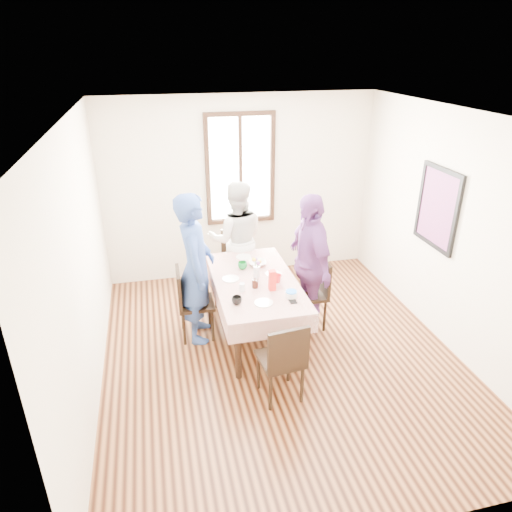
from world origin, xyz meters
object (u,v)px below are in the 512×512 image
(dining_table, at_px, (255,308))
(person_left, at_px, (196,269))
(chair_left, at_px, (196,303))
(chair_far, at_px, (237,263))
(person_far, at_px, (237,240))
(chair_right, at_px, (308,294))
(person_right, at_px, (309,264))
(chair_near, at_px, (280,359))

(dining_table, height_order, person_left, person_left)
(chair_left, bearing_deg, chair_far, 145.50)
(dining_table, bearing_deg, person_left, 167.33)
(dining_table, bearing_deg, person_far, 90.00)
(chair_right, bearing_deg, dining_table, 95.18)
(chair_far, xyz_separation_m, person_left, (-0.68, -0.97, 0.46))
(chair_left, relative_size, person_right, 0.52)
(person_far, bearing_deg, person_left, 62.77)
(dining_table, distance_m, chair_right, 0.70)
(chair_far, relative_size, person_left, 0.50)
(dining_table, distance_m, person_far, 1.19)
(chair_left, distance_m, chair_far, 1.19)
(chair_far, bearing_deg, chair_near, 94.90)
(person_far, bearing_deg, chair_left, 62.03)
(chair_left, bearing_deg, chair_near, 30.06)
(chair_left, xyz_separation_m, person_far, (0.70, 0.95, 0.38))
(person_right, bearing_deg, chair_near, -34.09)
(chair_left, relative_size, person_left, 0.50)
(dining_table, xyz_separation_m, person_far, (-0.00, 1.10, 0.46))
(chair_far, xyz_separation_m, person_far, (0.00, -0.02, 0.38))
(chair_far, xyz_separation_m, person_right, (0.68, -1.07, 0.43))
(chair_far, distance_m, person_left, 1.27)
(person_left, bearing_deg, chair_right, -87.21)
(chair_left, xyz_separation_m, person_right, (1.38, -0.10, 0.43))
(chair_near, bearing_deg, person_far, 83.27)
(chair_near, xyz_separation_m, person_right, (0.68, 1.17, 0.43))
(chair_left, distance_m, chair_near, 1.45)
(chair_far, distance_m, person_right, 1.34)
(chair_right, bearing_deg, chair_far, 34.15)
(chair_right, distance_m, chair_far, 1.27)
(chair_left, xyz_separation_m, chair_far, (0.70, 0.97, 0.00))
(person_left, bearing_deg, dining_table, -95.66)
(dining_table, height_order, person_far, person_far)
(chair_right, height_order, person_left, person_left)
(chair_near, xyz_separation_m, person_far, (0.00, 2.22, 0.38))
(chair_right, xyz_separation_m, person_left, (-1.38, 0.10, 0.46))
(person_left, xyz_separation_m, person_far, (0.68, 0.95, -0.09))
(chair_left, distance_m, person_right, 1.44)
(chair_far, bearing_deg, chair_left, 59.08)
(chair_left, height_order, person_right, person_right)
(person_left, bearing_deg, person_far, -28.64)
(dining_table, xyz_separation_m, chair_near, (-0.00, -1.12, 0.08))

